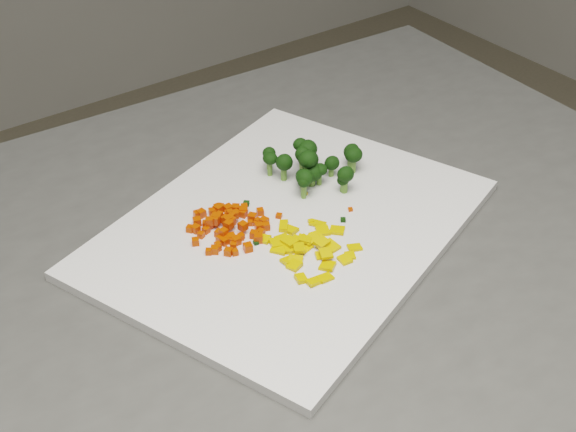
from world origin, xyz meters
TOP-DOWN VIEW (x-y plane):
  - cutting_board at (-0.16, 0.00)m, footprint 0.48×0.43m
  - carrot_pile at (-0.22, 0.03)m, footprint 0.09×0.09m
  - pepper_pile at (-0.17, -0.05)m, footprint 0.10×0.10m
  - broccoli_pile at (-0.08, 0.06)m, footprint 0.11×0.11m
  - carrot_cube_0 at (-0.24, 0.01)m, footprint 0.01×0.01m
  - carrot_cube_1 at (-0.25, 0.05)m, footprint 0.01×0.01m
  - carrot_cube_2 at (-0.21, 0.06)m, footprint 0.01×0.01m
  - carrot_cube_3 at (-0.22, -0.01)m, footprint 0.01×0.01m
  - carrot_cube_4 at (-0.25, 0.05)m, footprint 0.01×0.01m
  - carrot_cube_5 at (-0.24, 0.06)m, footprint 0.01×0.01m
  - carrot_cube_6 at (-0.19, 0.00)m, footprint 0.01×0.01m
  - carrot_cube_7 at (-0.18, 0.05)m, footprint 0.01×0.01m
  - carrot_cube_8 at (-0.22, 0.04)m, footprint 0.01×0.01m
  - carrot_cube_9 at (-0.21, 0.01)m, footprint 0.01×0.01m
  - carrot_cube_10 at (-0.22, 0.05)m, footprint 0.01×0.01m
  - carrot_cube_11 at (-0.25, 0.03)m, footprint 0.01×0.01m
  - carrot_cube_12 at (-0.22, 0.04)m, footprint 0.01×0.01m
  - carrot_cube_13 at (-0.21, 0.07)m, footprint 0.01×0.01m
  - carrot_cube_14 at (-0.21, 0.06)m, footprint 0.01×0.01m
  - carrot_cube_15 at (-0.23, 0.07)m, footprint 0.01×0.01m
  - carrot_cube_16 at (-0.22, 0.00)m, footprint 0.01×0.01m
  - carrot_cube_17 at (-0.20, 0.04)m, footprint 0.01×0.01m
  - carrot_cube_18 at (-0.23, 0.03)m, footprint 0.01×0.01m
  - carrot_cube_19 at (-0.21, 0.01)m, footprint 0.01×0.01m
  - carrot_cube_20 at (-0.22, 0.04)m, footprint 0.01×0.01m
  - carrot_cube_21 at (-0.19, 0.04)m, footprint 0.01×0.01m
  - carrot_cube_22 at (-0.21, 0.03)m, footprint 0.01×0.01m
  - carrot_cube_23 at (-0.23, 0.02)m, footprint 0.01×0.01m
  - carrot_cube_24 at (-0.22, 0.04)m, footprint 0.01×0.01m
  - carrot_cube_25 at (-0.24, -0.01)m, footprint 0.01×0.01m
  - carrot_cube_26 at (-0.21, 0.04)m, footprint 0.01×0.01m
  - carrot_cube_27 at (-0.21, 0.03)m, footprint 0.01×0.01m
  - carrot_cube_28 at (-0.20, 0.07)m, footprint 0.01×0.01m
  - carrot_cube_29 at (-0.21, 0.03)m, footprint 0.01×0.01m
  - carrot_cube_30 at (-0.20, 0.05)m, footprint 0.01×0.01m
  - carrot_cube_31 at (-0.19, 0.04)m, footprint 0.01×0.01m
  - carrot_cube_32 at (-0.22, 0.04)m, footprint 0.01×0.01m
  - carrot_cube_33 at (-0.22, 0.01)m, footprint 0.01×0.01m
  - carrot_cube_34 at (-0.23, 0.07)m, footprint 0.01×0.01m
  - carrot_cube_35 at (-0.22, 0.06)m, footprint 0.01×0.01m
  - carrot_cube_36 at (-0.21, 0.06)m, footprint 0.01×0.01m
  - carrot_cube_37 at (-0.20, 0.00)m, footprint 0.01×0.01m
  - carrot_cube_38 at (-0.19, 0.01)m, footprint 0.01×0.01m
  - carrot_cube_39 at (-0.20, 0.06)m, footprint 0.01×0.01m
  - carrot_cube_40 at (-0.19, 0.05)m, footprint 0.01×0.01m
  - carrot_cube_41 at (-0.25, 0.05)m, footprint 0.01×0.01m
  - carrot_cube_42 at (-0.24, 0.01)m, footprint 0.01×0.01m
  - carrot_cube_43 at (-0.24, 0.04)m, footprint 0.01×0.01m
  - carrot_cube_44 at (-0.18, 0.03)m, footprint 0.01×0.01m
  - carrot_cube_45 at (-0.19, 0.02)m, footprint 0.01×0.01m
  - carrot_cube_46 at (-0.20, 0.04)m, footprint 0.01×0.01m
  - carrot_cube_47 at (-0.19, 0.03)m, footprint 0.01×0.01m
  - carrot_cube_48 at (-0.23, 0.01)m, footprint 0.01×0.01m
  - carrot_cube_49 at (-0.23, 0.05)m, footprint 0.01×0.01m
  - carrot_cube_50 at (-0.21, 0.03)m, footprint 0.01×0.01m
  - carrot_cube_51 at (-0.18, 0.01)m, footprint 0.01×0.01m
  - carrot_cube_52 at (-0.20, 0.04)m, footprint 0.01×0.01m
  - carrot_cube_53 at (-0.23, 0.04)m, footprint 0.01×0.01m
  - carrot_cube_54 at (-0.20, 0.05)m, footprint 0.01×0.01m
  - carrot_cube_55 at (-0.23, -0.01)m, footprint 0.01×0.01m
  - carrot_cube_56 at (-0.25, 0.01)m, footprint 0.01×0.01m
  - carrot_cube_57 at (-0.19, 0.02)m, footprint 0.01×0.01m
  - carrot_cube_58 at (-0.23, 0.02)m, footprint 0.01×0.01m
  - carrot_cube_59 at (-0.25, 0.00)m, footprint 0.01×0.01m
  - carrot_cube_60 at (-0.20, -0.01)m, footprint 0.01×0.01m
  - carrot_cube_61 at (-0.26, 0.03)m, footprint 0.01×0.01m
  - carrot_cube_62 at (-0.22, 0.02)m, footprint 0.01×0.01m
  - carrot_cube_63 at (-0.18, 0.02)m, footprint 0.01×0.01m
  - carrot_cube_64 at (-0.23, 0.00)m, footprint 0.01×0.01m
  - carrot_cube_65 at (-0.22, 0.04)m, footprint 0.01×0.01m
  - carrot_cube_66 at (-0.17, 0.03)m, footprint 0.01×0.01m
  - carrot_cube_67 at (-0.22, 0.01)m, footprint 0.01×0.01m
  - carrot_cube_68 at (-0.23, 0.01)m, footprint 0.01×0.01m
  - carrot_cube_69 at (-0.23, 0.04)m, footprint 0.01×0.01m
  - carrot_cube_70 at (-0.21, 0.01)m, footprint 0.01×0.01m
  - carrot_cube_71 at (-0.18, 0.01)m, footprint 0.01×0.01m
  - pepper_chunk_0 at (-0.16, -0.05)m, footprint 0.02×0.01m
  - pepper_chunk_1 at (-0.16, -0.07)m, footprint 0.02×0.02m
  - pepper_chunk_2 at (-0.20, -0.01)m, footprint 0.02×0.02m
  - pepper_chunk_3 at (-0.18, -0.02)m, footprint 0.02×0.02m
  - pepper_chunk_4 at (-0.18, -0.09)m, footprint 0.02×0.01m
  - pepper_chunk_5 at (-0.17, -0.03)m, footprint 0.02×0.01m
  - pepper_chunk_6 at (-0.20, -0.08)m, footprint 0.01×0.01m
  - pepper_chunk_7 at (-0.14, -0.03)m, footprint 0.02×0.02m
  - pepper_chunk_8 at (-0.16, -0.04)m, footprint 0.02×0.01m
  - pepper_chunk_9 at (-0.18, -0.05)m, footprint 0.02×0.02m
  - pepper_chunk_10 at (-0.18, -0.03)m, footprint 0.01×0.02m
  - pepper_chunk_11 at (-0.19, -0.09)m, footprint 0.02×0.01m
  - pepper_chunk_12 at (-0.13, -0.04)m, footprint 0.02×0.02m
  - pepper_chunk_13 at (-0.20, -0.06)m, footprint 0.02×0.02m
  - pepper_chunk_14 at (-0.18, -0.04)m, footprint 0.01×0.01m
  - pepper_chunk_15 at (-0.17, -0.00)m, footprint 0.02×0.02m
  - pepper_chunk_16 at (-0.17, -0.08)m, footprint 0.02×0.02m
  - pepper_chunk_17 at (-0.19, -0.05)m, footprint 0.02×0.02m
  - pepper_chunk_18 at (-0.19, -0.03)m, footprint 0.02×0.02m
  - pepper_chunk_19 at (-0.15, -0.06)m, footprint 0.01×0.02m
  - pepper_chunk_20 at (-0.16, -0.03)m, footprint 0.01×0.01m
  - pepper_chunk_21 at (-0.15, -0.08)m, footprint 0.01×0.01m
  - pepper_chunk_22 at (-0.17, -0.04)m, footprint 0.02×0.02m
  - pepper_chunk_23 at (-0.20, -0.05)m, footprint 0.02×0.01m
  - pepper_chunk_24 at (-0.15, -0.03)m, footprint 0.01×0.01m
  - pepper_chunk_25 at (-0.16, -0.01)m, footprint 0.02×0.02m
  - pepper_chunk_26 at (-0.17, -0.06)m, footprint 0.01×0.01m
  - pepper_chunk_27 at (-0.13, -0.02)m, footprint 0.02×0.02m
  - pepper_chunk_28 at (-0.17, -0.04)m, footprint 0.02×0.02m
  - pepper_chunk_29 at (-0.18, -0.04)m, footprint 0.02×0.02m
  - pepper_chunk_30 at (-0.14, -0.08)m, footprint 0.01×0.01m
  - pepper_chunk_31 at (-0.13, -0.07)m, footprint 0.02×0.02m
  - pepper_chunk_32 at (-0.19, -0.02)m, footprint 0.02×0.02m
  - broccoli_floret_0 at (-0.09, 0.08)m, footprint 0.02×0.02m
  - broccoli_floret_1 at (-0.07, 0.01)m, footprint 0.02×0.02m
  - broccoli_floret_2 at (-0.11, 0.07)m, footprint 0.03×0.03m
  - broccoli_floret_3 at (-0.11, 0.10)m, footprint 0.02×0.02m
  - broccoli_floret_4 at (-0.11, 0.03)m, footprint 0.03×0.03m
  - broccoli_floret_5 at (-0.09, 0.06)m, footprint 0.03×0.03m
  - broccoli_floret_6 at (-0.04, 0.04)m, footprint 0.03×0.03m
  - broccoli_floret_7 at (-0.03, 0.05)m, footprint 0.03×0.03m
  - broccoli_floret_8 at (-0.08, 0.07)m, footprint 0.02×0.02m
  - broccoli_floret_9 at (-0.12, 0.09)m, footprint 0.02×0.02m
  - broccoli_floret_10 at (-0.09, 0.06)m, footprint 0.02×0.02m
  - broccoli_floret_11 at (-0.07, 0.01)m, footprint 0.03×0.03m
  - broccoli_floret_12 at (-0.06, 0.05)m, footprint 0.02×0.02m
  - broccoli_floret_13 at (-0.08, 0.07)m, footprint 0.03×0.03m
  - broccoli_floret_14 at (-0.09, 0.04)m, footprint 0.02×0.02m
  - broccoli_floret_15 at (-0.09, 0.06)m, footprint 0.02×0.02m
  - broccoli_floret_16 at (-0.11, 0.05)m, footprint 0.02×0.02m
  - broccoli_floret_17 at (-0.09, 0.04)m, footprint 0.03×0.03m
  - broccoli_floret_18 at (-0.12, 0.03)m, footprint 0.02×0.02m
  - broccoli_floret_19 at (-0.07, 0.08)m, footprint 0.02×0.02m
  - broccoli_floret_20 at (-0.10, 0.05)m, footprint 0.03×0.03m
  - stray_bit_0 at (-0.18, 0.05)m, footprint 0.01×0.01m
  - stray_bit_1 at (-0.16, 0.02)m, footprint 0.01×0.01m
  - stray_bit_2 at (-0.21, -0.01)m, footprint 0.01×0.01m
  - stray_bit_3 at (-0.09, 0.05)m, footprint 0.01×0.01m
  - stray_bit_4 at (-0.09, -0.02)m, footprint 0.01×0.01m
  - stray_bit_5 at (-0.11, -0.03)m, footprint 0.01×0.01m
  - stray_bit_6 at (-0.11, 0.03)m, footprint 0.00×0.00m
  - stray_bit_7 at (-0.14, -0.01)m, footprint 0.01×0.01m

SIDE VIEW (x-z plane):
  - cutting_board at x=-0.16m, z-range 0.90..0.91m
  - pepper_chunk_31 at x=-0.13m, z-range 0.91..0.91m
  - pepper_chunk_27 at x=-0.13m, z-range 0.91..0.91m
  - pepper_chunk_4 at x=-0.18m, z-range 0.91..0.91m
  - pepper_chunk_12 at x=-0.13m, z-range 0.91..0.91m
  - pepper_chunk_26 at x=-0.17m, z-range 0.91..0.91m
  - pepper_chunk_22 at x=-0.17m, z-range 0.91..0.91m
  - pepper_chunk_30 at x=-0.14m, z-range 0.91..0.91m
  - pepper_chunk_16 at x=-0.17m, z-range 0.91..0.92m
  - stray_bit_6 at x=-0.11m, z-range 0.91..0.91m
  - stray_bit_4 at x=-0.09m, z-range 0.91..0.91m
  - pepper_chunk_23 at x=-0.20m, z-range 0.91..0.92m
  - pepper_chunk_29 at x=-0.18m, z-range 0.91..0.91m
  - pepper_chunk_7 at x=-0.14m, z-range 0.91..0.91m
  - pepper_chunk_21 at x=-0.15m, z-range 0.91..0.91m
  - stray_bit_2 at x=-0.21m, z-range 0.91..0.91m
  - pepper_chunk_11 at x=-0.19m, z-range 0.91..0.92m
  - pepper_chunk_25 at x=-0.16m, z-range 0.91..0.92m
  - pepper_chunk_20 at x=-0.16m, z-range 0.91..0.92m
  - pepper_chunk_24 at x=-0.15m, z-range 0.91..0.91m
  - pepper_chunk_18 at x=-0.19m, z-range 0.91..0.91m
  - stray_bit_5 at x=-0.11m, z-range 0.91..0.91m
  - pepper_chunk_2 at x=-0.20m, z-range 0.91..0.92m
  - pepper_chunk_3 at x=-0.18m, z-range 0.91..0.91m
  - stray_bit_7 at x=-0.14m, z-range 0.91..0.91m
  - pepper_chunk_14 at x=-0.18m, z-range 0.91..0.91m
  - pepper_chunk_17 at x=-0.19m, z-range 0.91..0.92m
  - pepper_chunk_19 at x=-0.15m, z-range 0.91..0.92m
  - stray_bit_3 at x=-0.09m, z-range 0.91..0.91m
  - pepper_chunk_32 at x=-0.19m, z-range 0.91..0.92m
  - pepper_chunk_6 at x=-0.20m, z-range 0.91..0.92m
  - pepper_chunk_13 at x=-0.20m, z-range 0.91..0.92m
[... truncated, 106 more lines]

